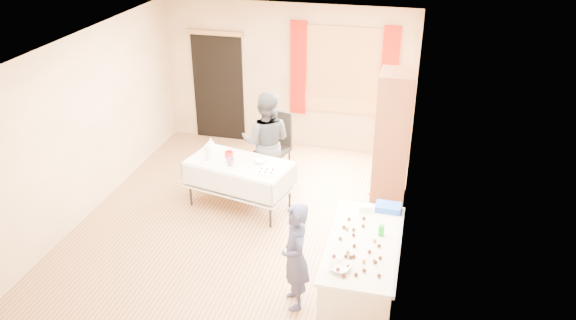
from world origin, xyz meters
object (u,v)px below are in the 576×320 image
(woman, at_px, (266,142))
(counter, at_px, (362,275))
(cabinet, at_px, (393,138))
(girl, at_px, (295,257))
(party_table, at_px, (239,180))
(chair, at_px, (274,159))

(woman, bearing_deg, counter, 120.89)
(cabinet, height_order, counter, cabinet)
(counter, height_order, girl, girl)
(party_table, bearing_deg, cabinet, 33.10)
(cabinet, bearing_deg, girl, -107.13)
(counter, distance_m, party_table, 2.72)
(chair, relative_size, girl, 0.84)
(counter, xyz_separation_m, girl, (-0.74, -0.12, 0.21))
(counter, xyz_separation_m, party_table, (-2.04, 1.80, -0.01))
(cabinet, distance_m, woman, 1.92)
(party_table, height_order, woman, woman)
(cabinet, xyz_separation_m, girl, (-0.84, -2.73, -0.35))
(girl, bearing_deg, chair, 174.80)
(girl, distance_m, woman, 2.78)
(woman, bearing_deg, cabinet, 179.52)
(girl, bearing_deg, party_table, -170.76)
(counter, height_order, woman, woman)
(cabinet, relative_size, chair, 1.82)
(girl, bearing_deg, woman, 177.65)
(party_table, relative_size, chair, 1.48)
(party_table, relative_size, girl, 1.24)
(party_table, relative_size, woman, 1.02)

